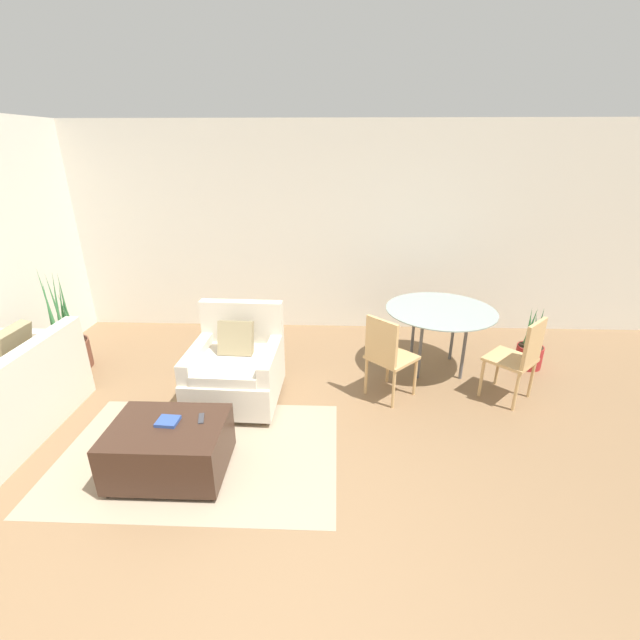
{
  "coord_description": "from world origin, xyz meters",
  "views": [
    {
      "loc": [
        0.57,
        -2.05,
        2.44
      ],
      "look_at": [
        0.41,
        2.07,
        0.75
      ],
      "focal_mm": 24.0,
      "sensor_mm": 36.0,
      "label": 1
    }
  ],
  "objects_px": {
    "armchair": "(236,368)",
    "dining_table": "(440,315)",
    "dining_chair_near_right": "(520,355)",
    "dining_chair_near_left": "(387,353)",
    "potted_plant": "(69,347)",
    "tv_remote_primary": "(201,418)",
    "book_stack": "(168,421)",
    "ottoman": "(169,447)",
    "potted_plant_small": "(530,351)"
  },
  "relations": [
    {
      "from": "armchair",
      "to": "dining_table",
      "type": "height_order",
      "value": "armchair"
    },
    {
      "from": "dining_table",
      "to": "dining_chair_near_right",
      "type": "bearing_deg",
      "value": -45.0
    },
    {
      "from": "armchair",
      "to": "dining_chair_near_left",
      "type": "xyz_separation_m",
      "value": [
        1.51,
        0.07,
        0.17
      ]
    },
    {
      "from": "armchair",
      "to": "potted_plant",
      "type": "height_order",
      "value": "potted_plant"
    },
    {
      "from": "tv_remote_primary",
      "to": "dining_table",
      "type": "height_order",
      "value": "dining_table"
    },
    {
      "from": "book_stack",
      "to": "dining_chair_near_right",
      "type": "relative_size",
      "value": 0.19
    },
    {
      "from": "potted_plant",
      "to": "dining_table",
      "type": "distance_m",
      "value": 4.29
    },
    {
      "from": "book_stack",
      "to": "tv_remote_primary",
      "type": "bearing_deg",
      "value": 13.74
    },
    {
      "from": "armchair",
      "to": "book_stack",
      "type": "bearing_deg",
      "value": -105.62
    },
    {
      "from": "ottoman",
      "to": "dining_chair_near_left",
      "type": "xyz_separation_m",
      "value": [
        1.81,
        1.17,
        0.28
      ]
    },
    {
      "from": "book_stack",
      "to": "dining_table",
      "type": "xyz_separation_m",
      "value": [
        2.47,
        1.79,
        0.21
      ]
    },
    {
      "from": "armchair",
      "to": "potted_plant_small",
      "type": "distance_m",
      "value": 3.38
    },
    {
      "from": "tv_remote_primary",
      "to": "potted_plant_small",
      "type": "distance_m",
      "value": 3.8
    },
    {
      "from": "book_stack",
      "to": "potted_plant",
      "type": "height_order",
      "value": "potted_plant"
    },
    {
      "from": "potted_plant",
      "to": "dining_chair_near_left",
      "type": "xyz_separation_m",
      "value": [
        3.61,
        -0.52,
        0.25
      ]
    },
    {
      "from": "armchair",
      "to": "dining_chair_near_right",
      "type": "height_order",
      "value": "armchair"
    },
    {
      "from": "tv_remote_primary",
      "to": "dining_table",
      "type": "relative_size",
      "value": 0.12
    },
    {
      "from": "armchair",
      "to": "book_stack",
      "type": "distance_m",
      "value": 1.1
    },
    {
      "from": "dining_chair_near_left",
      "to": "book_stack",
      "type": "bearing_deg",
      "value": -148.01
    },
    {
      "from": "ottoman",
      "to": "potted_plant",
      "type": "xyz_separation_m",
      "value": [
        -1.8,
        1.69,
        0.02
      ]
    },
    {
      "from": "tv_remote_primary",
      "to": "armchair",
      "type": "bearing_deg",
      "value": 86.98
    },
    {
      "from": "ottoman",
      "to": "potted_plant",
      "type": "relative_size",
      "value": 0.71
    },
    {
      "from": "armchair",
      "to": "dining_chair_near_right",
      "type": "relative_size",
      "value": 1.05
    },
    {
      "from": "tv_remote_primary",
      "to": "dining_chair_near_right",
      "type": "distance_m",
      "value": 3.08
    },
    {
      "from": "tv_remote_primary",
      "to": "potted_plant",
      "type": "xyz_separation_m",
      "value": [
        -2.05,
        1.59,
        -0.18
      ]
    },
    {
      "from": "potted_plant",
      "to": "potted_plant_small",
      "type": "bearing_deg",
      "value": 2.34
    },
    {
      "from": "armchair",
      "to": "potted_plant_small",
      "type": "relative_size",
      "value": 1.25
    },
    {
      "from": "tv_remote_primary",
      "to": "potted_plant",
      "type": "distance_m",
      "value": 2.6
    },
    {
      "from": "ottoman",
      "to": "book_stack",
      "type": "xyz_separation_m",
      "value": [
        0.0,
        0.04,
        0.21
      ]
    },
    {
      "from": "ottoman",
      "to": "tv_remote_primary",
      "type": "relative_size",
      "value": 6.27
    },
    {
      "from": "ottoman",
      "to": "dining_chair_near_left",
      "type": "relative_size",
      "value": 0.98
    },
    {
      "from": "potted_plant_small",
      "to": "tv_remote_primary",
      "type": "bearing_deg",
      "value": -151.53
    },
    {
      "from": "potted_plant",
      "to": "dining_table",
      "type": "bearing_deg",
      "value": 1.88
    },
    {
      "from": "ottoman",
      "to": "book_stack",
      "type": "height_order",
      "value": "book_stack"
    },
    {
      "from": "book_stack",
      "to": "dining_chair_near_left",
      "type": "bearing_deg",
      "value": 31.99
    },
    {
      "from": "armchair",
      "to": "book_stack",
      "type": "xyz_separation_m",
      "value": [
        -0.3,
        -1.06,
        0.1
      ]
    },
    {
      "from": "ottoman",
      "to": "potted_plant",
      "type": "height_order",
      "value": "potted_plant"
    },
    {
      "from": "dining_chair_near_right",
      "to": "tv_remote_primary",
      "type": "bearing_deg",
      "value": -159.61
    },
    {
      "from": "armchair",
      "to": "tv_remote_primary",
      "type": "distance_m",
      "value": 1.01
    },
    {
      "from": "book_stack",
      "to": "dining_table",
      "type": "distance_m",
      "value": 3.06
    },
    {
      "from": "dining_chair_near_left",
      "to": "dining_chair_near_right",
      "type": "relative_size",
      "value": 1.0
    },
    {
      "from": "armchair",
      "to": "dining_table",
      "type": "xyz_separation_m",
      "value": [
        2.17,
        0.73,
        0.32
      ]
    },
    {
      "from": "dining_chair_near_left",
      "to": "potted_plant_small",
      "type": "bearing_deg",
      "value": 22.64
    },
    {
      "from": "ottoman",
      "to": "armchair",
      "type": "bearing_deg",
      "value": 74.87
    },
    {
      "from": "book_stack",
      "to": "dining_table",
      "type": "relative_size",
      "value": 0.14
    },
    {
      "from": "ottoman",
      "to": "potted_plant_small",
      "type": "relative_size",
      "value": 1.16
    },
    {
      "from": "ottoman",
      "to": "potted_plant",
      "type": "distance_m",
      "value": 2.47
    },
    {
      "from": "dining_table",
      "to": "potted_plant_small",
      "type": "xyz_separation_m",
      "value": [
        1.11,
        0.08,
        -0.47
      ]
    },
    {
      "from": "tv_remote_primary",
      "to": "potted_plant_small",
      "type": "height_order",
      "value": "potted_plant_small"
    },
    {
      "from": "potted_plant",
      "to": "tv_remote_primary",
      "type": "bearing_deg",
      "value": -37.83
    }
  ]
}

